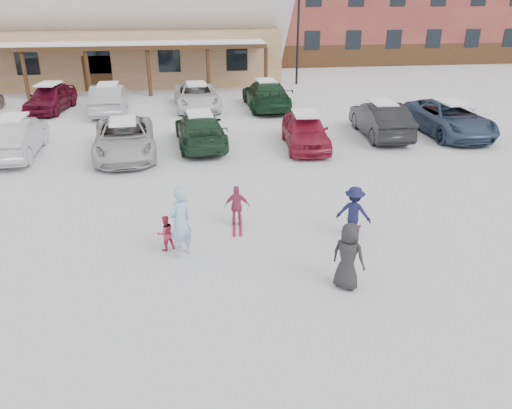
{
  "coord_description": "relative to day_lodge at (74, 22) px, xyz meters",
  "views": [
    {
      "loc": [
        -1.29,
        -10.78,
        6.19
      ],
      "look_at": [
        0.3,
        1.0,
        1.0
      ],
      "focal_mm": 35.0,
      "sensor_mm": 36.0,
      "label": 1
    }
  ],
  "objects": [
    {
      "name": "child_magenta",
      "position": [
        8.88,
        -26.09,
        -3.35
      ],
      "size": [
        0.72,
        0.35,
        1.2
      ],
      "primitive_type": "imported",
      "rotation": [
        0.0,
        0.0,
        3.05
      ],
      "color": "#AA3661",
      "rests_on": "ground"
    },
    {
      "name": "adult_skier",
      "position": [
        7.34,
        -27.61,
        -3.02
      ],
      "size": [
        0.79,
        0.78,
        1.84
      ],
      "primitive_type": "imported",
      "rotation": [
        0.0,
        0.0,
        3.88
      ],
      "color": "#99C1DF",
      "rests_on": "ground"
    },
    {
      "name": "child_navy",
      "position": [
        11.89,
        -27.18,
        -3.23
      ],
      "size": [
        1.07,
        0.92,
        1.44
      ],
      "primitive_type": "imported",
      "rotation": [
        0.0,
        0.0,
        2.63
      ],
      "color": "#14163C",
      "rests_on": "ground"
    },
    {
      "name": "parked_car_2",
      "position": [
        5.1,
        -19.08,
        -3.24
      ],
      "size": [
        2.81,
        5.25,
        1.4
      ],
      "primitive_type": "imported",
      "rotation": [
        0.0,
        0.0,
        0.1
      ],
      "color": "#BABABA",
      "rests_on": "ground"
    },
    {
      "name": "parked_car_3",
      "position": [
        8.12,
        -18.14,
        -3.25
      ],
      "size": [
        2.27,
        4.9,
        1.39
      ],
      "primitive_type": "imported",
      "rotation": [
        0.0,
        0.0,
        3.21
      ],
      "color": "#1A3624",
      "rests_on": "ground"
    },
    {
      "name": "parked_car_9",
      "position": [
        3.53,
        -11.52,
        -3.18
      ],
      "size": [
        1.77,
        4.71,
        1.54
      ],
      "primitive_type": "imported",
      "rotation": [
        0.0,
        0.0,
        3.17
      ],
      "color": "#9E9DA2",
      "rests_on": "ground"
    },
    {
      "name": "parked_car_10",
      "position": [
        8.15,
        -11.1,
        -3.25
      ],
      "size": [
        2.6,
        5.12,
        1.39
      ],
      "primitive_type": "imported",
      "rotation": [
        0.0,
        0.0,
        0.06
      ],
      "color": "white",
      "rests_on": "ground"
    },
    {
      "name": "parked_car_11",
      "position": [
        11.95,
        -11.48,
        -3.18
      ],
      "size": [
        2.28,
        5.32,
        1.53
      ],
      "primitive_type": "imported",
      "rotation": [
        0.0,
        0.0,
        3.17
      ],
      "color": "#14341D",
      "rests_on": "ground"
    },
    {
      "name": "parked_car_4",
      "position": [
        12.45,
        -18.97,
        -3.22
      ],
      "size": [
        2.01,
        4.35,
        1.45
      ],
      "primitive_type": "imported",
      "rotation": [
        0.0,
        0.0,
        -0.07
      ],
      "color": "maroon",
      "rests_on": "ground"
    },
    {
      "name": "toddler_red",
      "position": [
        6.94,
        -27.24,
        -3.47
      ],
      "size": [
        0.57,
        0.52,
        0.94
      ],
      "primitive_type": "imported",
      "rotation": [
        0.0,
        0.0,
        3.59
      ],
      "color": "#CA3151",
      "rests_on": "ground"
    },
    {
      "name": "ground",
      "position": [
        9.0,
        -27.96,
        -3.94
      ],
      "size": [
        160.0,
        160.0,
        0.0
      ],
      "primitive_type": "plane",
      "color": "silver",
      "rests_on": "ground"
    },
    {
      "name": "parked_car_6",
      "position": [
        19.36,
        -17.86,
        -3.2
      ],
      "size": [
        2.58,
        5.4,
        1.48
      ],
      "primitive_type": "imported",
      "rotation": [
        0.0,
        0.0,
        0.02
      ],
      "color": "#30435F",
      "rests_on": "ground"
    },
    {
      "name": "lamp_post",
      "position": [
        15.18,
        -4.36,
        -0.29
      ],
      "size": [
        0.5,
        0.25,
        6.5
      ],
      "color": "black",
      "rests_on": "ground"
    },
    {
      "name": "skis_child_magenta",
      "position": [
        8.88,
        -26.09,
        -3.93
      ],
      "size": [
        0.33,
        1.41,
        0.03
      ],
      "primitive_type": "cube",
      "rotation": [
        0.0,
        0.0,
        3.05
      ],
      "color": "maroon",
      "rests_on": "ground"
    },
    {
      "name": "bystander_dark",
      "position": [
        10.99,
        -29.55,
        -3.16
      ],
      "size": [
        0.9,
        0.88,
        1.57
      ],
      "primitive_type": "imported",
      "rotation": [
        0.0,
        0.0,
        2.4
      ],
      "color": "#252527",
      "rests_on": "ground"
    },
    {
      "name": "day_lodge",
      "position": [
        0.0,
        0.0,
        0.0
      ],
      "size": [
        29.12,
        12.5,
        10.38
      ],
      "color": "tan",
      "rests_on": "ground"
    },
    {
      "name": "parked_car_5",
      "position": [
        16.17,
        -17.76,
        -3.17
      ],
      "size": [
        1.82,
        4.74,
        1.54
      ],
      "primitive_type": "imported",
      "rotation": [
        0.0,
        0.0,
        3.1
      ],
      "color": "black",
      "rests_on": "ground"
    },
    {
      "name": "skis_child_navy",
      "position": [
        11.89,
        -27.18,
        -3.93
      ],
      "size": [
        0.86,
        1.32,
        0.03
      ],
      "primitive_type": "cube",
      "rotation": [
        0.0,
        0.0,
        2.63
      ],
      "color": "maroon",
      "rests_on": "ground"
    },
    {
      "name": "parked_car_1",
      "position": [
        0.83,
        -18.57,
        -3.17
      ],
      "size": [
        1.89,
        4.8,
        1.55
      ],
      "primitive_type": "imported",
      "rotation": [
        0.0,
        0.0,
        3.19
      ],
      "color": "#ACADB1",
      "rests_on": "ground"
    },
    {
      "name": "parked_car_8",
      "position": [
        0.32,
        -10.57,
        -3.21
      ],
      "size": [
        2.33,
        4.52,
        1.47
      ],
      "primitive_type": "imported",
      "rotation": [
        0.0,
        0.0,
        -0.14
      ],
      "color": "#590B20",
      "rests_on": "ground"
    }
  ]
}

